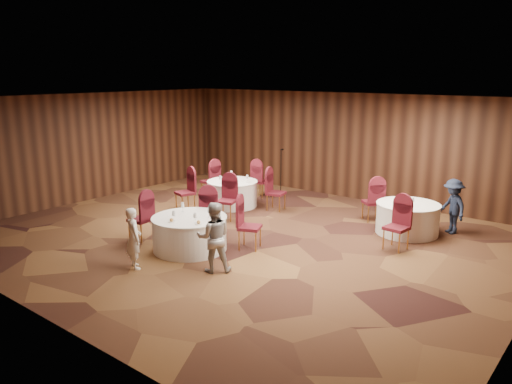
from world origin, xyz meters
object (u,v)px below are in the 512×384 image
Objects in this scene: table_main at (190,233)px; woman_a at (134,238)px; woman_b at (214,237)px; man_c at (453,206)px; mic_stand at (281,181)px; table_right at (407,218)px; table_left at (232,193)px.

woman_a is at bearing -93.61° from table_main.
woman_b is at bearing -122.51° from woman_a.
man_c is (4.12, 4.73, 0.29)m from table_main.
table_main is 1.23× the size of man_c.
mic_stand reaches higher than woman_b.
woman_b reaches higher than table_right.
table_main is at bearing -68.46° from woman_a.
table_main is 1.42m from woman_b.
woman_a is at bearing -121.72° from table_right.
man_c reaches higher than table_right.
woman_b is (2.93, -3.91, 0.32)m from table_left.
man_c is (2.86, 5.30, -0.03)m from woman_b.
table_left is 4.90m from woman_b.
mic_stand is 6.59m from woman_b.
woman_a is (1.58, -4.76, 0.24)m from table_left.
table_main is at bearing -91.54° from man_c.
table_main is 5.22m from table_right.
woman_a is at bearing -78.83° from mic_stand.
table_main is 1.32× the size of woman_a.
table_left is (-1.67, 3.34, -0.00)m from table_main.
table_right is 6.44m from woman_a.
table_right is (4.97, 0.71, 0.00)m from table_left.
woman_b is 6.02m from man_c.
mic_stand is at bearing -53.68° from woman_a.
table_right is 1.13× the size of man_c.
woman_b reaches higher than woman_a.
woman_a is (-3.38, -5.48, 0.24)m from table_right.
woman_a is (-0.09, -1.43, 0.24)m from table_main.
woman_a reaches higher than table_left.
woman_b reaches higher than man_c.
table_left is at bearing -171.82° from table_right.
table_right is at bearing -157.34° from woman_b.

